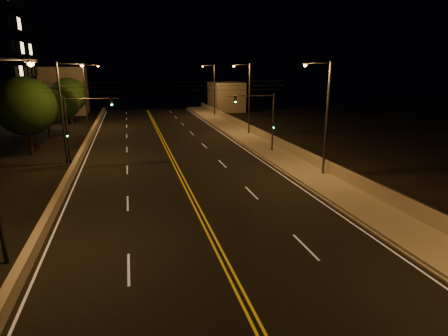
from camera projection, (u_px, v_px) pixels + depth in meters
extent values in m
cube|color=black|center=(191.00, 196.00, 27.39)|extent=(18.00, 120.00, 0.02)
cube|color=gray|center=(324.00, 183.00, 29.92)|extent=(3.60, 120.00, 0.30)
cube|color=gray|center=(303.00, 186.00, 29.49)|extent=(0.14, 120.00, 0.15)
cube|color=gray|center=(343.00, 174.00, 30.14)|extent=(0.30, 120.00, 1.00)
cube|color=gray|center=(57.00, 202.00, 25.13)|extent=(0.45, 120.00, 0.74)
cube|color=gray|center=(226.00, 96.00, 80.50)|extent=(6.00, 10.00, 6.02)
cube|color=gray|center=(65.00, 91.00, 74.16)|extent=(8.00, 8.00, 9.16)
cylinder|color=black|center=(344.00, 167.00, 30.00)|extent=(0.06, 120.00, 0.06)
cube|color=silver|center=(65.00, 206.00, 25.34)|extent=(0.12, 116.00, 0.00)
cube|color=silver|center=(299.00, 187.00, 29.43)|extent=(0.12, 116.00, 0.00)
cube|color=gold|center=(189.00, 196.00, 27.35)|extent=(0.12, 116.00, 0.00)
cube|color=gold|center=(193.00, 195.00, 27.42)|extent=(0.12, 116.00, 0.00)
cube|color=silver|center=(129.00, 269.00, 17.43)|extent=(0.12, 3.00, 0.00)
cube|color=silver|center=(128.00, 203.00, 25.85)|extent=(0.12, 3.00, 0.00)
cube|color=silver|center=(127.00, 170.00, 34.27)|extent=(0.12, 3.00, 0.00)
cube|color=silver|center=(127.00, 149.00, 42.69)|extent=(0.12, 3.00, 0.00)
cube|color=silver|center=(127.00, 136.00, 51.11)|extent=(0.12, 3.00, 0.00)
cube|color=silver|center=(127.00, 126.00, 59.53)|extent=(0.12, 3.00, 0.00)
cube|color=silver|center=(126.00, 119.00, 67.95)|extent=(0.12, 3.00, 0.00)
cube|color=silver|center=(126.00, 113.00, 76.37)|extent=(0.12, 3.00, 0.00)
cube|color=silver|center=(305.00, 247.00, 19.57)|extent=(0.12, 3.00, 0.00)
cube|color=silver|center=(251.00, 193.00, 27.99)|extent=(0.12, 3.00, 0.00)
cube|color=silver|center=(222.00, 164.00, 36.41)|extent=(0.12, 3.00, 0.00)
cube|color=silver|center=(204.00, 146.00, 44.83)|extent=(0.12, 3.00, 0.00)
cube|color=silver|center=(192.00, 133.00, 53.25)|extent=(0.12, 3.00, 0.00)
cube|color=silver|center=(183.00, 124.00, 61.67)|extent=(0.12, 3.00, 0.00)
cube|color=silver|center=(176.00, 117.00, 70.09)|extent=(0.12, 3.00, 0.00)
cube|color=silver|center=(171.00, 112.00, 78.51)|extent=(0.12, 3.00, 0.00)
cylinder|color=#2D2D33|center=(327.00, 121.00, 30.91)|extent=(0.20, 0.20, 9.59)
cylinder|color=#2D2D33|center=(318.00, 63.00, 29.43)|extent=(2.20, 0.12, 0.12)
cube|color=#2D2D33|center=(305.00, 64.00, 29.19)|extent=(0.50, 0.25, 0.14)
sphere|color=#FF9E2D|center=(305.00, 65.00, 29.22)|extent=(0.28, 0.28, 0.28)
cylinder|color=#2D2D33|center=(249.00, 100.00, 50.23)|extent=(0.20, 0.20, 9.59)
cylinder|color=#2D2D33|center=(242.00, 65.00, 48.76)|extent=(2.20, 0.12, 0.12)
cube|color=#2D2D33|center=(234.00, 65.00, 48.51)|extent=(0.50, 0.25, 0.14)
sphere|color=#FF9E2D|center=(234.00, 66.00, 48.54)|extent=(0.28, 0.28, 0.28)
cylinder|color=#2D2D33|center=(215.00, 91.00, 69.85)|extent=(0.20, 0.20, 9.59)
cylinder|color=#2D2D33|center=(209.00, 65.00, 68.38)|extent=(2.20, 0.12, 0.12)
cube|color=#2D2D33|center=(203.00, 66.00, 68.13)|extent=(0.50, 0.25, 0.14)
sphere|color=#FF9E2D|center=(203.00, 66.00, 68.16)|extent=(0.28, 0.28, 0.28)
cylinder|color=#2D2D33|center=(2.00, 59.00, 15.84)|extent=(2.20, 0.12, 0.12)
cube|color=#2D2D33|center=(30.00, 61.00, 16.12)|extent=(0.50, 0.25, 0.14)
sphere|color=#FF9E2D|center=(31.00, 63.00, 16.15)|extent=(0.28, 0.28, 0.28)
cylinder|color=#2D2D33|center=(62.00, 114.00, 35.60)|extent=(0.20, 0.20, 9.59)
cylinder|color=#2D2D33|center=(69.00, 63.00, 34.66)|extent=(2.20, 0.12, 0.12)
cube|color=#2D2D33|center=(82.00, 64.00, 34.94)|extent=(0.50, 0.25, 0.14)
sphere|color=#FF9E2D|center=(82.00, 65.00, 34.96)|extent=(0.28, 0.28, 0.28)
cylinder|color=#2D2D33|center=(85.00, 97.00, 56.14)|extent=(0.20, 0.20, 9.59)
cylinder|color=#2D2D33|center=(90.00, 65.00, 55.19)|extent=(2.20, 0.12, 0.12)
cube|color=#2D2D33|center=(98.00, 65.00, 55.47)|extent=(0.50, 0.25, 0.14)
sphere|color=#FF9E2D|center=(98.00, 66.00, 55.50)|extent=(0.28, 0.28, 0.28)
cylinder|color=#2D2D33|center=(273.00, 124.00, 40.37)|extent=(0.18, 0.18, 6.43)
cylinder|color=#2D2D33|center=(251.00, 96.00, 38.99)|extent=(5.00, 0.10, 0.10)
cube|color=black|center=(235.00, 99.00, 38.66)|extent=(0.28, 0.18, 0.80)
sphere|color=#19FF4C|center=(236.00, 102.00, 38.63)|extent=(0.14, 0.14, 0.14)
cube|color=black|center=(273.00, 126.00, 40.28)|extent=(0.22, 0.14, 0.55)
cylinder|color=#2D2D33|center=(67.00, 132.00, 35.42)|extent=(0.18, 0.18, 6.43)
cylinder|color=#2D2D33|center=(92.00, 99.00, 35.23)|extent=(5.00, 0.10, 0.10)
cube|color=black|center=(112.00, 102.00, 35.74)|extent=(0.28, 0.18, 0.80)
sphere|color=#19FF4C|center=(112.00, 105.00, 35.70)|extent=(0.14, 0.14, 0.14)
cube|color=black|center=(67.00, 134.00, 35.34)|extent=(0.22, 0.14, 0.55)
cylinder|color=black|center=(172.00, 91.00, 34.45)|extent=(22.00, 0.03, 0.03)
cylinder|color=black|center=(172.00, 86.00, 34.35)|extent=(22.00, 0.03, 0.03)
cylinder|color=black|center=(172.00, 82.00, 34.25)|extent=(22.00, 0.03, 0.03)
cylinder|color=black|center=(31.00, 142.00, 39.74)|extent=(0.36, 0.36, 2.88)
sphere|color=black|center=(26.00, 106.00, 38.76)|extent=(6.09, 6.09, 6.09)
cylinder|color=black|center=(49.00, 129.00, 49.47)|extent=(0.36, 0.36, 2.32)
sphere|color=black|center=(46.00, 106.00, 48.68)|extent=(4.89, 4.89, 4.89)
cylinder|color=black|center=(64.00, 124.00, 54.13)|extent=(0.36, 0.36, 2.33)
sphere|color=black|center=(62.00, 103.00, 53.34)|extent=(4.93, 4.93, 4.93)
cylinder|color=black|center=(71.00, 116.00, 61.85)|extent=(0.36, 0.36, 2.61)
sphere|color=black|center=(69.00, 95.00, 60.96)|extent=(5.52, 5.52, 5.52)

